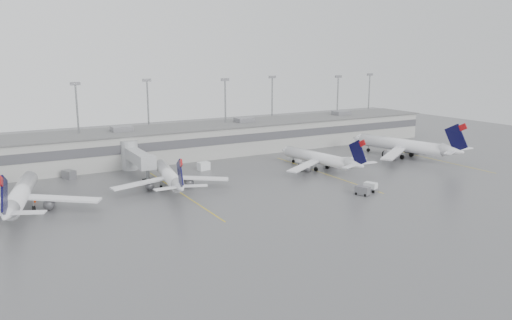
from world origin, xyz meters
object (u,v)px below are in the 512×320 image
baggage_tug (371,188)px  jet_mid_left (169,176)px  jet_far_left (20,195)px  jet_far_right (405,145)px  jet_mid_right (320,158)px

baggage_tug → jet_mid_left: bearing=125.9°
jet_far_left → jet_far_right: jet_far_right is taller
jet_mid_left → jet_far_right: 65.50m
jet_mid_left → baggage_tug: jet_mid_left is taller
jet_mid_right → baggage_tug: size_ratio=8.49×
baggage_tug → jet_far_right: bearing=12.4°
jet_far_left → baggage_tug: bearing=-4.9°
jet_far_left → jet_far_right: (93.58, 0.97, 0.30)m
jet_far_right → baggage_tug: jet_far_right is taller
jet_far_right → jet_mid_left: bearing=166.0°
jet_far_left → jet_mid_left: 28.17m
jet_mid_left → baggage_tug: (34.54, -21.94, -2.00)m
jet_far_left → jet_mid_left: (28.09, 2.03, -0.38)m
jet_far_left → baggage_tug: jet_far_left is taller
jet_far_left → jet_mid_left: bearing=16.9°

